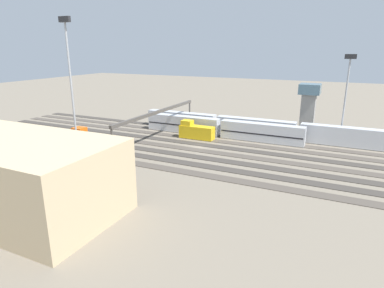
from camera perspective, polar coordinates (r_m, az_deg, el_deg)
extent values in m
plane|color=#756B5B|center=(86.06, 1.08, -0.57)|extent=(400.00, 400.00, 0.00)
cube|color=#3D3833|center=(101.68, 5.14, 2.05)|extent=(140.00, 2.80, 0.12)
cube|color=#4C443D|center=(97.15, 4.11, 1.40)|extent=(140.00, 2.80, 0.12)
cube|color=#4C443D|center=(92.66, 2.98, 0.68)|extent=(140.00, 2.80, 0.12)
cube|color=#3D3833|center=(88.24, 1.74, -0.10)|extent=(140.00, 2.80, 0.12)
cube|color=#4C443D|center=(83.87, 0.37, -0.98)|extent=(140.00, 2.80, 0.12)
cube|color=#3D3833|center=(79.58, -1.15, -1.94)|extent=(140.00, 2.80, 0.12)
cube|color=#3D3833|center=(75.38, -2.84, -3.01)|extent=(140.00, 2.80, 0.12)
cube|color=#4C443D|center=(71.27, -4.73, -4.21)|extent=(140.00, 2.80, 0.12)
cube|color=#D85914|center=(89.05, -17.33, 0.54)|extent=(10.00, 3.00, 3.60)
cube|color=#D85914|center=(90.47, -18.87, 2.28)|extent=(3.00, 2.70, 1.40)
cube|color=gold|center=(93.66, 0.83, 2.05)|extent=(10.00, 3.00, 3.60)
cube|color=gold|center=(94.33, -0.83, 3.72)|extent=(3.00, 2.70, 1.40)
cube|color=silver|center=(95.29, 25.04, 1.18)|extent=(23.00, 3.00, 5.00)
cube|color=silver|center=(98.12, 10.85, 2.84)|extent=(23.00, 3.00, 5.00)
cube|color=silver|center=(106.52, -1.85, 4.18)|extent=(23.00, 3.00, 5.00)
cube|color=silver|center=(92.67, 11.95, 1.99)|extent=(23.00, 3.00, 5.00)
cube|color=black|center=(92.73, 11.94, 1.83)|extent=(22.40, 3.06, 0.36)
cube|color=silver|center=(100.76, -1.54, 3.48)|extent=(23.00, 3.00, 5.00)
cube|color=black|center=(100.79, -1.54, 3.42)|extent=(22.40, 3.06, 0.36)
cylinder|color=#9EA0A5|center=(96.04, 24.87, 6.51)|extent=(0.44, 0.44, 22.23)
cube|color=#262628|center=(95.06, 25.73, 13.46)|extent=(2.80, 0.70, 1.20)
cylinder|color=#9EA0A5|center=(78.30, -19.99, 8.04)|extent=(0.44, 0.44, 30.05)
cube|color=#262628|center=(77.88, -21.16, 19.46)|extent=(2.80, 0.70, 1.20)
cylinder|color=#4C4742|center=(107.22, -0.41, 5.02)|extent=(0.50, 0.50, 8.00)
cylinder|color=#4C4742|center=(74.88, -13.53, -0.42)|extent=(0.50, 0.50, 8.00)
cube|color=#4C4742|center=(89.46, -5.89, 5.54)|extent=(0.70, 40.00, 0.80)
cube|color=tan|center=(59.89, -29.08, -4.48)|extent=(36.22, 17.40, 11.64)
cube|color=gray|center=(106.49, 19.34, 5.03)|extent=(4.00, 4.00, 11.68)
cube|color=slate|center=(105.43, 19.71, 8.94)|extent=(6.00, 6.00, 3.00)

